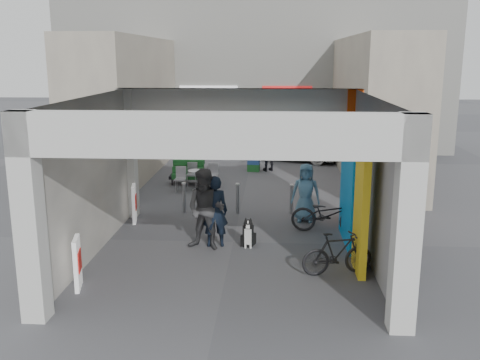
# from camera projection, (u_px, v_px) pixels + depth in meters

# --- Properties ---
(ground) EXTENTS (90.00, 90.00, 0.00)m
(ground) POSITION_uv_depth(u_px,v_px,m) (233.00, 242.00, 12.72)
(ground) COLOR #4E4E52
(ground) RESTS_ON ground
(arcade_canopy) EXTENTS (6.40, 6.45, 6.40)m
(arcade_canopy) POSITION_uv_depth(u_px,v_px,m) (255.00, 153.00, 11.37)
(arcade_canopy) COLOR beige
(arcade_canopy) RESTS_ON ground
(far_building) EXTENTS (18.00, 4.08, 8.00)m
(far_building) POSITION_uv_depth(u_px,v_px,m) (255.00, 64.00, 25.43)
(far_building) COLOR white
(far_building) RESTS_ON ground
(plaza_bldg_left) EXTENTS (2.00, 9.00, 5.00)m
(plaza_bldg_left) POSITION_uv_depth(u_px,v_px,m) (127.00, 107.00, 19.72)
(plaza_bldg_left) COLOR #ABA38E
(plaza_bldg_left) RESTS_ON ground
(plaza_bldg_right) EXTENTS (2.00, 9.00, 5.00)m
(plaza_bldg_right) POSITION_uv_depth(u_px,v_px,m) (373.00, 108.00, 19.18)
(plaza_bldg_right) COLOR #ABA38E
(plaza_bldg_right) RESTS_ON ground
(bollard_left) EXTENTS (0.09, 0.09, 0.84)m
(bollard_left) POSITION_uv_depth(u_px,v_px,m) (184.00, 198.00, 15.07)
(bollard_left) COLOR gray
(bollard_left) RESTS_ON ground
(bollard_center) EXTENTS (0.09, 0.09, 0.85)m
(bollard_center) POSITION_uv_depth(u_px,v_px,m) (238.00, 199.00, 14.97)
(bollard_center) COLOR gray
(bollard_center) RESTS_ON ground
(bollard_right) EXTENTS (0.09, 0.09, 0.83)m
(bollard_right) POSITION_uv_depth(u_px,v_px,m) (292.00, 199.00, 14.94)
(bollard_right) COLOR gray
(bollard_right) RESTS_ON ground
(advert_board_near) EXTENTS (0.21, 0.55, 1.00)m
(advert_board_near) POSITION_uv_depth(u_px,v_px,m) (78.00, 263.00, 10.09)
(advert_board_near) COLOR white
(advert_board_near) RESTS_ON ground
(advert_board_far) EXTENTS (0.19, 0.56, 1.00)m
(advert_board_far) POSITION_uv_depth(u_px,v_px,m) (134.00, 203.00, 14.18)
(advert_board_far) COLOR white
(advert_board_far) RESTS_ON ground
(cafe_set) EXTENTS (1.33, 1.07, 0.80)m
(cafe_set) POSITION_uv_depth(u_px,v_px,m) (196.00, 180.00, 17.85)
(cafe_set) COLOR #B1B1B6
(cafe_set) RESTS_ON ground
(produce_stand) EXTENTS (1.27, 0.69, 0.84)m
(produce_stand) POSITION_uv_depth(u_px,v_px,m) (188.00, 174.00, 18.48)
(produce_stand) COLOR black
(produce_stand) RESTS_ON ground
(crate_stack) EXTENTS (0.48, 0.39, 0.56)m
(crate_stack) POSITION_uv_depth(u_px,v_px,m) (254.00, 164.00, 20.55)
(crate_stack) COLOR #1A5D23
(crate_stack) RESTS_ON ground
(border_collie) EXTENTS (0.26, 0.51, 0.71)m
(border_collie) POSITION_uv_depth(u_px,v_px,m) (248.00, 235.00, 12.38)
(border_collie) COLOR black
(border_collie) RESTS_ON ground
(man_with_dog) EXTENTS (0.66, 0.48, 1.67)m
(man_with_dog) POSITION_uv_depth(u_px,v_px,m) (215.00, 211.00, 12.29)
(man_with_dog) COLOR black
(man_with_dog) RESTS_ON ground
(man_back_turned) EXTENTS (1.06, 0.91, 1.87)m
(man_back_turned) POSITION_uv_depth(u_px,v_px,m) (206.00, 209.00, 12.09)
(man_back_turned) COLOR #39393C
(man_back_turned) RESTS_ON ground
(man_elderly) EXTENTS (0.82, 0.58, 1.57)m
(man_elderly) POSITION_uv_depth(u_px,v_px,m) (306.00, 193.00, 14.19)
(man_elderly) COLOR teal
(man_elderly) RESTS_ON ground
(man_crates) EXTENTS (1.03, 0.71, 1.63)m
(man_crates) POSITION_uv_depth(u_px,v_px,m) (269.00, 150.00, 20.45)
(man_crates) COLOR black
(man_crates) RESTS_ON ground
(bicycle_front) EXTENTS (1.90, 0.93, 0.96)m
(bicycle_front) POSITION_uv_depth(u_px,v_px,m) (328.00, 214.00, 13.30)
(bicycle_front) COLOR black
(bicycle_front) RESTS_ON ground
(bicycle_rear) EXTENTS (1.54, 0.78, 0.89)m
(bicycle_rear) POSITION_uv_depth(u_px,v_px,m) (337.00, 253.00, 10.75)
(bicycle_rear) COLOR black
(bicycle_rear) RESTS_ON ground
(white_van) EXTENTS (4.62, 3.12, 1.46)m
(white_van) POSITION_uv_depth(u_px,v_px,m) (291.00, 143.00, 22.75)
(white_van) COLOR silver
(white_van) RESTS_ON ground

